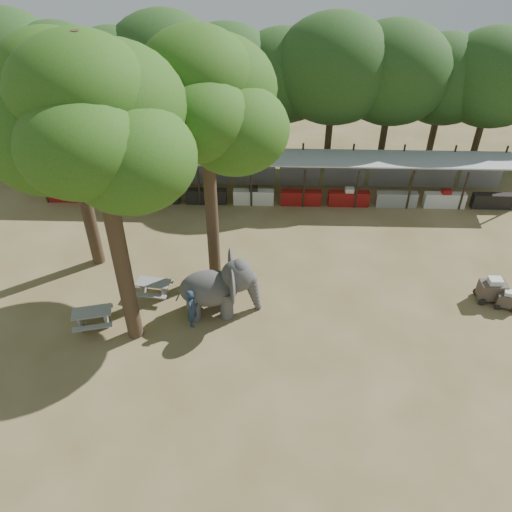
{
  "coord_description": "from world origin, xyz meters",
  "views": [
    {
      "loc": [
        -0.43,
        -12.79,
        15.3
      ],
      "look_at": [
        -1.0,
        5.0,
        2.0
      ],
      "focal_mm": 35.0,
      "sensor_mm": 36.0,
      "label": 1
    }
  ],
  "objects_px": {
    "elephant": "(219,287)",
    "cart_back": "(492,289)",
    "yard_tree_center": "(91,124)",
    "picnic_table_near": "(93,316)",
    "picnic_table_far": "(154,286)",
    "handler": "(192,308)",
    "cart_front": "(507,299)",
    "yard_tree_left": "(60,100)",
    "yard_tree_back": "(202,102)"
  },
  "relations": [
    {
      "from": "elephant",
      "to": "cart_back",
      "type": "bearing_deg",
      "value": -1.71
    },
    {
      "from": "yard_tree_center",
      "to": "picnic_table_near",
      "type": "height_order",
      "value": "yard_tree_center"
    },
    {
      "from": "elephant",
      "to": "picnic_table_near",
      "type": "height_order",
      "value": "elephant"
    },
    {
      "from": "yard_tree_center",
      "to": "picnic_table_far",
      "type": "relative_size",
      "value": 7.13
    },
    {
      "from": "elephant",
      "to": "handler",
      "type": "relative_size",
      "value": 1.98
    },
    {
      "from": "picnic_table_near",
      "to": "cart_front",
      "type": "distance_m",
      "value": 18.22
    },
    {
      "from": "yard_tree_center",
      "to": "picnic_table_near",
      "type": "distance_m",
      "value": 8.86
    },
    {
      "from": "yard_tree_center",
      "to": "cart_back",
      "type": "distance_m",
      "value": 18.19
    },
    {
      "from": "elephant",
      "to": "cart_front",
      "type": "height_order",
      "value": "elephant"
    },
    {
      "from": "yard_tree_left",
      "to": "cart_front",
      "type": "height_order",
      "value": "yard_tree_left"
    },
    {
      "from": "yard_tree_back",
      "to": "picnic_table_far",
      "type": "distance_m",
      "value": 8.6
    },
    {
      "from": "yard_tree_center",
      "to": "yard_tree_back",
      "type": "bearing_deg",
      "value": 53.14
    },
    {
      "from": "handler",
      "to": "elephant",
      "type": "bearing_deg",
      "value": -35.12
    },
    {
      "from": "handler",
      "to": "cart_back",
      "type": "distance_m",
      "value": 13.46
    },
    {
      "from": "cart_front",
      "to": "cart_back",
      "type": "xyz_separation_m",
      "value": [
        -0.54,
        0.49,
        0.15
      ]
    },
    {
      "from": "yard_tree_back",
      "to": "elephant",
      "type": "distance_m",
      "value": 7.66
    },
    {
      "from": "yard_tree_back",
      "to": "picnic_table_near",
      "type": "bearing_deg",
      "value": -141.86
    },
    {
      "from": "yard_tree_left",
      "to": "handler",
      "type": "relative_size",
      "value": 5.94
    },
    {
      "from": "yard_tree_center",
      "to": "handler",
      "type": "height_order",
      "value": "yard_tree_center"
    },
    {
      "from": "yard_tree_left",
      "to": "handler",
      "type": "xyz_separation_m",
      "value": [
        5.52,
        -4.52,
        -7.27
      ]
    },
    {
      "from": "cart_front",
      "to": "cart_back",
      "type": "height_order",
      "value": "cart_back"
    },
    {
      "from": "yard_tree_left",
      "to": "elephant",
      "type": "xyz_separation_m",
      "value": [
        6.59,
        -3.65,
        -6.82
      ]
    },
    {
      "from": "yard_tree_left",
      "to": "yard_tree_center",
      "type": "distance_m",
      "value": 5.92
    },
    {
      "from": "cart_front",
      "to": "elephant",
      "type": "bearing_deg",
      "value": -161.48
    },
    {
      "from": "yard_tree_left",
      "to": "picnic_table_near",
      "type": "relative_size",
      "value": 5.7
    },
    {
      "from": "handler",
      "to": "yard_tree_left",
      "type": "bearing_deg",
      "value": 66.44
    },
    {
      "from": "yard_tree_back",
      "to": "picnic_table_near",
      "type": "height_order",
      "value": "yard_tree_back"
    },
    {
      "from": "picnic_table_near",
      "to": "cart_front",
      "type": "xyz_separation_m",
      "value": [
        18.13,
        1.74,
        -0.08
      ]
    },
    {
      "from": "yard_tree_center",
      "to": "handler",
      "type": "relative_size",
      "value": 6.49
    },
    {
      "from": "yard_tree_center",
      "to": "yard_tree_back",
      "type": "height_order",
      "value": "yard_tree_center"
    },
    {
      "from": "yard_tree_back",
      "to": "picnic_table_near",
      "type": "relative_size",
      "value": 5.88
    },
    {
      "from": "handler",
      "to": "picnic_table_far",
      "type": "height_order",
      "value": "handler"
    },
    {
      "from": "yard_tree_left",
      "to": "cart_back",
      "type": "relative_size",
      "value": 8.71
    },
    {
      "from": "yard_tree_left",
      "to": "picnic_table_far",
      "type": "relative_size",
      "value": 6.53
    },
    {
      "from": "yard_tree_back",
      "to": "cart_front",
      "type": "height_order",
      "value": "yard_tree_back"
    },
    {
      "from": "yard_tree_left",
      "to": "picnic_table_far",
      "type": "height_order",
      "value": "yard_tree_left"
    },
    {
      "from": "yard_tree_back",
      "to": "cart_front",
      "type": "bearing_deg",
      "value": -8.5
    },
    {
      "from": "handler",
      "to": "cart_back",
      "type": "xyz_separation_m",
      "value": [
        13.31,
        2.01,
        -0.32
      ]
    },
    {
      "from": "yard_tree_left",
      "to": "yard_tree_back",
      "type": "bearing_deg",
      "value": -9.46
    },
    {
      "from": "handler",
      "to": "picnic_table_far",
      "type": "relative_size",
      "value": 1.1
    },
    {
      "from": "picnic_table_near",
      "to": "picnic_table_far",
      "type": "height_order",
      "value": "picnic_table_near"
    },
    {
      "from": "yard_tree_back",
      "to": "cart_back",
      "type": "xyz_separation_m",
      "value": [
        12.83,
        -1.51,
        -7.93
      ]
    },
    {
      "from": "cart_back",
      "to": "handler",
      "type": "bearing_deg",
      "value": -171.59
    },
    {
      "from": "yard_tree_center",
      "to": "handler",
      "type": "distance_m",
      "value": 8.67
    },
    {
      "from": "yard_tree_back",
      "to": "handler",
      "type": "relative_size",
      "value": 6.13
    },
    {
      "from": "handler",
      "to": "cart_front",
      "type": "bearing_deg",
      "value": -67.99
    },
    {
      "from": "yard_tree_center",
      "to": "yard_tree_left",
      "type": "bearing_deg",
      "value": 120.96
    },
    {
      "from": "yard_tree_left",
      "to": "cart_back",
      "type": "xyz_separation_m",
      "value": [
        18.83,
        -2.51,
        -7.59
      ]
    },
    {
      "from": "handler",
      "to": "picnic_table_far",
      "type": "bearing_deg",
      "value": 63.83
    },
    {
      "from": "picnic_table_near",
      "to": "picnic_table_far",
      "type": "relative_size",
      "value": 1.14
    }
  ]
}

